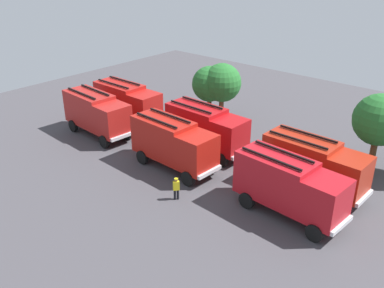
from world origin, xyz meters
The scene contains 13 objects.
ground_plane centered at (0.00, 0.00, 0.00)m, with size 55.90×55.90×0.00m, color #423F44.
fire_truck_0 centered at (-9.66, -1.75, 2.15)m, with size 7.34×3.13×3.88m.
fire_truck_1 centered at (-0.23, -1.87, 2.15)m, with size 7.29×2.99×3.88m.
fire_truck_2 centered at (9.47, -1.73, 2.15)m, with size 7.34×3.13×3.88m.
fire_truck_3 centered at (-9.83, 1.96, 2.15)m, with size 7.20×2.75×3.88m.
fire_truck_4 centered at (-0.23, 1.98, 2.15)m, with size 7.26×2.90×3.88m.
fire_truck_5 centered at (9.33, 1.86, 2.15)m, with size 7.25×2.89×3.88m.
firefighter_0 centered at (3.02, -5.06, 0.89)m, with size 0.44×0.48×1.60m.
firefighter_1 centered at (8.04, 4.24, 0.95)m, with size 0.48×0.39×1.69m.
tree_0 centered at (-4.57, 7.81, 3.55)m, with size 3.40×3.40×5.27m.
tree_1 centered at (-3.42, 8.22, 3.80)m, with size 3.64×3.64×5.65m.
tree_2 centered at (11.24, 7.85, 4.00)m, with size 3.84×3.84×5.95m.
traffic_cone_0 centered at (-7.32, 4.09, 0.36)m, with size 0.51×0.51×0.73m, color #F2600C.
Camera 1 is at (19.82, -22.73, 15.47)m, focal length 39.77 mm.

